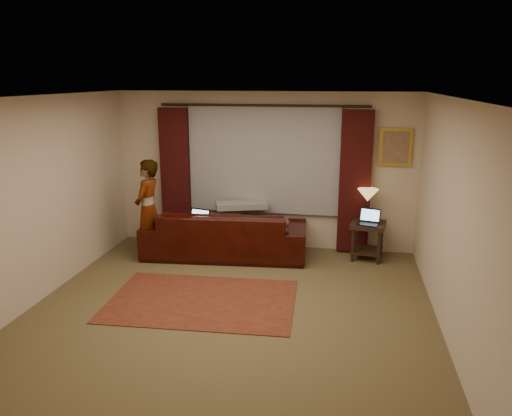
{
  "coord_description": "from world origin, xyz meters",
  "views": [
    {
      "loc": [
        1.31,
        -5.6,
        2.81
      ],
      "look_at": [
        0.1,
        1.2,
        1.0
      ],
      "focal_mm": 35.0,
      "sensor_mm": 36.0,
      "label": 1
    }
  ],
  "objects": [
    {
      "name": "clothing_pile",
      "position": [
        0.3,
        1.74,
        0.63
      ],
      "size": [
        0.5,
        0.4,
        0.2
      ],
      "primitive_type": "ellipsoid",
      "rotation": [
        0.0,
        0.0,
        -0.07
      ],
      "color": "#60293E",
      "rests_on": "sofa"
    },
    {
      "name": "end_table",
      "position": [
        1.73,
        2.11,
        0.3
      ],
      "size": [
        0.59,
        0.59,
        0.6
      ],
      "primitive_type": "cube",
      "rotation": [
        0.0,
        0.0,
        -0.15
      ],
      "color": "black",
      "rests_on": "floor"
    },
    {
      "name": "floor",
      "position": [
        0.0,
        0.0,
        -0.01
      ],
      "size": [
        5.0,
        5.0,
        0.01
      ],
      "primitive_type": "cube",
      "color": "brown",
      "rests_on": "ground"
    },
    {
      "name": "laptop_table",
      "position": [
        1.72,
        2.0,
        0.72
      ],
      "size": [
        0.41,
        0.43,
        0.23
      ],
      "primitive_type": null,
      "rotation": [
        0.0,
        0.0,
        -0.27
      ],
      "color": "black",
      "rests_on": "end_table"
    },
    {
      "name": "drape_left",
      "position": [
        -1.5,
        2.39,
        1.18
      ],
      "size": [
        0.5,
        0.14,
        2.3
      ],
      "primitive_type": "cube",
      "color": "black",
      "rests_on": "floor"
    },
    {
      "name": "laptop_sofa",
      "position": [
        -0.95,
        1.69,
        0.65
      ],
      "size": [
        0.43,
        0.45,
        0.25
      ],
      "primitive_type": null,
      "rotation": [
        0.0,
        0.0,
        -0.25
      ],
      "color": "black",
      "rests_on": "sofa"
    },
    {
      "name": "sofa",
      "position": [
        -0.53,
        1.88,
        0.53
      ],
      "size": [
        2.68,
        1.32,
        1.05
      ],
      "primitive_type": "imported",
      "rotation": [
        0.0,
        0.0,
        3.22
      ],
      "color": "black",
      "rests_on": "floor"
    },
    {
      "name": "tiffany_lamp",
      "position": [
        1.7,
        2.2,
        0.86
      ],
      "size": [
        0.37,
        0.37,
        0.52
      ],
      "primitive_type": null,
      "rotation": [
        0.0,
        0.0,
        0.14
      ],
      "color": "#9F933D",
      "rests_on": "end_table"
    },
    {
      "name": "picture_frame",
      "position": [
        2.1,
        2.47,
        1.75
      ],
      "size": [
        0.5,
        0.04,
        0.6
      ],
      "primitive_type": "cube",
      "color": "gold",
      "rests_on": "wall_back"
    },
    {
      "name": "wall_back",
      "position": [
        0.0,
        2.5,
        1.3
      ],
      "size": [
        5.0,
        0.02,
        2.6
      ],
      "primitive_type": "cube",
      "color": "beige",
      "rests_on": "ground"
    },
    {
      "name": "drape_right",
      "position": [
        1.5,
        2.39,
        1.18
      ],
      "size": [
        0.5,
        0.14,
        2.3
      ],
      "primitive_type": "cube",
      "color": "black",
      "rests_on": "floor"
    },
    {
      "name": "sheer_curtain",
      "position": [
        0.0,
        2.44,
        1.5
      ],
      "size": [
        2.5,
        0.05,
        1.8
      ],
      "primitive_type": "cube",
      "color": "gray",
      "rests_on": "wall_back"
    },
    {
      "name": "wall_left",
      "position": [
        -2.5,
        0.0,
        1.3
      ],
      "size": [
        0.02,
        5.0,
        2.6
      ],
      "primitive_type": "cube",
      "color": "beige",
      "rests_on": "ground"
    },
    {
      "name": "wall_front",
      "position": [
        0.0,
        -2.5,
        1.3
      ],
      "size": [
        5.0,
        0.02,
        2.6
      ],
      "primitive_type": "cube",
      "color": "beige",
      "rests_on": "ground"
    },
    {
      "name": "wall_right",
      "position": [
        2.5,
        0.0,
        1.3
      ],
      "size": [
        0.02,
        5.0,
        2.6
      ],
      "primitive_type": "cube",
      "color": "beige",
      "rests_on": "ground"
    },
    {
      "name": "throw_blanket",
      "position": [
        -0.32,
        2.2,
        1.05
      ],
      "size": [
        0.9,
        0.57,
        0.1
      ],
      "primitive_type": "cube",
      "rotation": [
        0.0,
        0.0,
        0.31
      ],
      "color": "gray",
      "rests_on": "sofa"
    },
    {
      "name": "person",
      "position": [
        -1.7,
        1.59,
        0.79
      ],
      "size": [
        0.49,
        0.49,
        1.59
      ],
      "primitive_type": "imported",
      "rotation": [
        0.0,
        0.0,
        -1.62
      ],
      "color": "gray",
      "rests_on": "floor"
    },
    {
      "name": "ceiling",
      "position": [
        0.0,
        0.0,
        2.6
      ],
      "size": [
        5.0,
        5.0,
        0.02
      ],
      "primitive_type": "cube",
      "color": "silver",
      "rests_on": "ground"
    },
    {
      "name": "area_rug",
      "position": [
        -0.43,
        0.14,
        0.01
      ],
      "size": [
        2.46,
        1.7,
        0.01
      ],
      "primitive_type": "cube",
      "rotation": [
        0.0,
        0.0,
        0.04
      ],
      "color": "maroon",
      "rests_on": "floor"
    },
    {
      "name": "curtain_rod",
      "position": [
        0.0,
        2.39,
        2.38
      ],
      "size": [
        0.04,
        0.04,
        3.4
      ],
      "primitive_type": "cylinder",
      "color": "black",
      "rests_on": "wall_back"
    }
  ]
}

